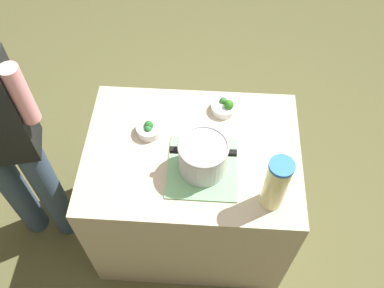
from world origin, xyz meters
TOP-DOWN VIEW (x-y plane):
  - ground_plane at (0.00, 0.00)m, footprint 8.00×8.00m
  - counter_slab at (0.00, 0.00)m, footprint 1.05×0.78m
  - dish_cloth at (-0.06, 0.10)m, footprint 0.33×0.35m
  - cooking_pot at (-0.06, 0.10)m, footprint 0.30×0.23m
  - lemonade_pitcher at (-0.37, 0.25)m, footprint 0.11×0.11m
  - broccoli_bowl_front at (-0.15, -0.26)m, footprint 0.13×0.13m
  - broccoli_bowl_center at (0.22, -0.09)m, footprint 0.13×0.13m
  - person_cook at (0.90, 0.05)m, footprint 0.50×0.28m

SIDE VIEW (x-z plane):
  - ground_plane at x=0.00m, z-range 0.00..0.00m
  - counter_slab at x=0.00m, z-range 0.00..0.86m
  - dish_cloth at x=-0.06m, z-range 0.86..0.86m
  - broccoli_bowl_front at x=-0.15m, z-range 0.84..0.92m
  - broccoli_bowl_center at x=0.22m, z-range 0.85..0.92m
  - person_cook at x=0.90m, z-range 0.09..1.69m
  - cooking_pot at x=-0.06m, z-range 0.87..1.04m
  - lemonade_pitcher at x=-0.37m, z-range 0.86..1.15m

